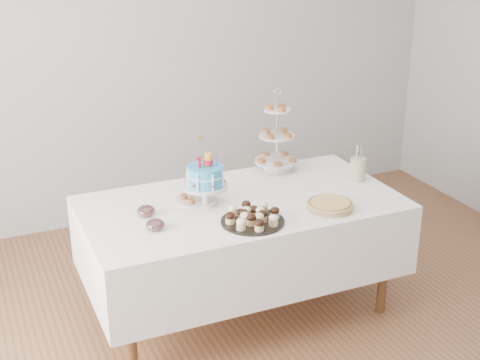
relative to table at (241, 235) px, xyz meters
name	(u,v)px	position (x,y,z in m)	size (l,w,h in m)	color
floor	(261,335)	(0.00, -0.30, -0.54)	(5.00, 5.00, 0.00)	brown
walls	(264,123)	(0.00, -0.30, 0.81)	(5.04, 4.04, 2.70)	#A8ABAD
table	(241,235)	(0.00, 0.00, 0.00)	(1.92, 1.02, 0.77)	white
birthday_cake	(206,187)	(-0.21, 0.04, 0.34)	(0.27, 0.27, 0.42)	silver
cupcake_tray	(253,216)	(-0.06, -0.30, 0.27)	(0.36, 0.36, 0.08)	black
pie	(330,205)	(0.44, -0.31, 0.25)	(0.28, 0.28, 0.04)	tan
tiered_stand	(277,136)	(0.44, 0.40, 0.47)	(0.30, 0.30, 0.57)	silver
plate_stack	(278,164)	(0.45, 0.40, 0.27)	(0.20, 0.20, 0.08)	silver
pastry_plate	(196,198)	(-0.25, 0.13, 0.24)	(0.25, 0.25, 0.04)	silver
jam_bowl_a	(155,225)	(-0.59, -0.16, 0.26)	(0.11, 0.11, 0.06)	silver
jam_bowl_b	(146,211)	(-0.59, 0.03, 0.26)	(0.11, 0.11, 0.06)	silver
utensil_pitcher	(358,168)	(0.84, 0.02, 0.31)	(0.11, 0.10, 0.23)	beige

